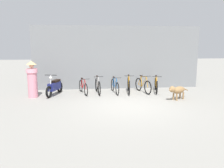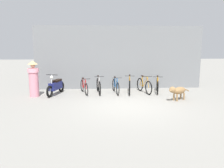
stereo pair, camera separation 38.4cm
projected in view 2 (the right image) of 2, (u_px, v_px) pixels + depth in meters
name	position (u px, v px, depth m)	size (l,w,h in m)	color
ground_plane	(128.00, 106.00, 8.59)	(60.00, 60.00, 0.00)	gray
shop_wall_back	(119.00, 58.00, 11.90)	(9.09, 0.20, 3.40)	slate
bicycle_0	(84.00, 87.00, 10.80)	(0.56, 1.58, 0.79)	black
bicycle_1	(99.00, 86.00, 10.86)	(0.46, 1.68, 0.90)	black
bicycle_2	(116.00, 86.00, 10.89)	(0.46, 1.70, 0.83)	black
bicycle_3	(130.00, 85.00, 10.92)	(0.46, 1.77, 0.92)	black
bicycle_4	(144.00, 86.00, 10.98)	(0.54, 1.61, 0.88)	black
bicycle_5	(157.00, 85.00, 11.09)	(0.55, 1.70, 0.86)	black
motorcycle	(56.00, 86.00, 10.56)	(0.67, 1.73, 1.02)	black
stray_dog	(178.00, 91.00, 9.42)	(1.16, 0.76, 0.64)	#997247
person_in_robes	(34.00, 78.00, 10.06)	(0.64, 0.64, 1.67)	pink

